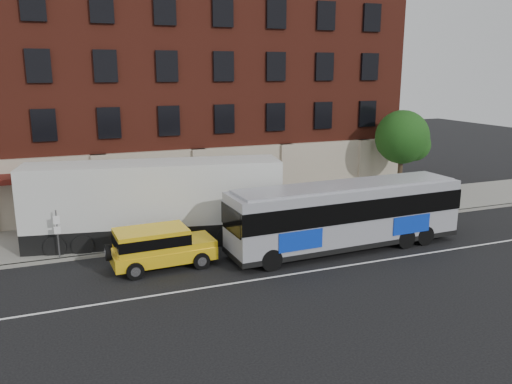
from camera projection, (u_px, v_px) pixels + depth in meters
name	position (u px, v px, depth m)	size (l,w,h in m)	color
ground	(272.00, 282.00, 22.22)	(120.00, 120.00, 0.00)	black
sidewalk	(213.00, 224.00, 30.36)	(60.00, 6.00, 0.15)	gray
kerb	(229.00, 239.00, 27.64)	(60.00, 0.25, 0.15)	gray
lane_line	(268.00, 278.00, 22.67)	(60.00, 0.12, 0.01)	white
building	(178.00, 90.00, 35.80)	(30.00, 12.10, 15.00)	maroon
sign_pole	(57.00, 232.00, 24.45)	(0.30, 0.20, 2.50)	slate
street_tree	(403.00, 139.00, 34.59)	(3.60, 3.60, 6.20)	#3C2F1E
city_bus	(346.00, 213.00, 25.99)	(12.52, 3.13, 3.41)	#9899A1
yellow_suv	(158.00, 245.00, 23.64)	(5.03, 2.37, 1.90)	yellow
shipping_container	(155.00, 204.00, 26.83)	(13.27, 4.86, 4.34)	black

